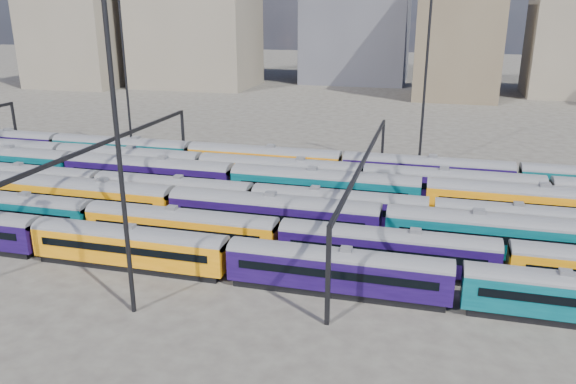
% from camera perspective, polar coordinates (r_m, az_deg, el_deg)
% --- Properties ---
extents(ground, '(500.00, 500.00, 0.00)m').
position_cam_1_polar(ground, '(63.10, -1.51, -2.78)').
color(ground, '#3D3733').
rests_on(ground, ground).
extents(rake_0, '(132.98, 2.78, 4.67)m').
position_cam_1_polar(rake_0, '(46.65, 5.07, -7.50)').
color(rake_0, black).
rests_on(rake_0, ground).
extents(rake_1, '(138.24, 2.89, 4.86)m').
position_cam_1_polar(rake_1, '(50.77, 9.98, -5.38)').
color(rake_1, black).
rests_on(rake_1, ground).
extents(rake_2, '(133.05, 3.24, 5.47)m').
position_cam_1_polar(rake_2, '(55.32, 9.68, -2.97)').
color(rake_2, black).
rests_on(rake_2, ground).
extents(rake_3, '(116.20, 2.84, 4.76)m').
position_cam_1_polar(rake_3, '(62.92, -3.61, -0.46)').
color(rake_3, black).
rests_on(rake_3, ground).
extents(rake_4, '(135.42, 3.30, 5.57)m').
position_cam_1_polar(rake_4, '(68.60, -5.61, 1.47)').
color(rake_4, black).
rests_on(rake_4, ground).
extents(rake_5, '(148.86, 3.11, 5.24)m').
position_cam_1_polar(rake_5, '(71.90, -0.95, 2.20)').
color(rake_5, black).
rests_on(rake_5, ground).
extents(rake_6, '(130.49, 3.18, 5.37)m').
position_cam_1_polar(rake_6, '(81.28, -9.87, 3.88)').
color(rake_6, black).
rests_on(rake_6, ground).
extents(gantry_1, '(0.35, 40.35, 8.03)m').
position_cam_1_polar(gantry_1, '(69.15, -17.73, 4.13)').
color(gantry_1, black).
rests_on(gantry_1, ground).
extents(gantry_2, '(0.35, 40.35, 8.03)m').
position_cam_1_polar(gantry_2, '(59.06, 7.81, 2.50)').
color(gantry_2, black).
rests_on(gantry_2, ground).
extents(mast_1, '(1.40, 0.50, 25.60)m').
position_cam_1_polar(mast_1, '(91.68, -16.25, 12.14)').
color(mast_1, black).
rests_on(mast_1, ground).
extents(mast_2, '(1.40, 0.50, 25.60)m').
position_cam_1_polar(mast_2, '(41.60, -16.97, 5.38)').
color(mast_2, black).
rests_on(mast_2, ground).
extents(mast_3, '(1.40, 0.50, 25.60)m').
position_cam_1_polar(mast_3, '(80.98, 13.82, 11.61)').
color(mast_3, black).
rests_on(mast_3, ground).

